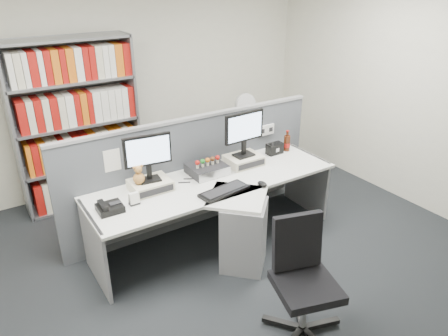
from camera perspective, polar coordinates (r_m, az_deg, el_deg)
ground at (r=4.12m, az=5.07°, el=-14.97°), size 5.50×5.50×0.00m
room_shell at (r=3.28m, az=6.26°, el=9.80°), size 5.04×5.54×2.72m
partition at (r=4.66m, az=-3.95°, el=-0.39°), size 3.00×0.08×1.27m
desk at (r=4.25m, az=0.40°, el=-5.94°), size 2.60×1.20×0.72m
monitor_riser_left at (r=4.14m, az=-9.88°, el=-2.28°), size 0.38×0.31×0.10m
monitor_riser_right at (r=4.62m, az=2.67°, el=1.09°), size 0.38×0.31×0.10m
monitor_left at (r=4.00m, az=-10.23°, el=1.86°), size 0.45×0.17×0.46m
monitor_right at (r=4.49m, az=2.74°, el=5.09°), size 0.48×0.16×0.49m
desktop_pc at (r=4.40m, az=-2.31°, el=-0.16°), size 0.37×0.33×0.10m
figurines at (r=4.35m, az=-2.22°, el=0.97°), size 0.29×0.05×0.09m
keyboard at (r=4.04m, az=0.02°, el=-3.12°), size 0.52×0.25×0.03m
mouse at (r=4.18m, az=5.18°, el=-2.15°), size 0.07×0.12×0.04m
desk_phone at (r=3.87m, az=-15.19°, el=-5.18°), size 0.22×0.20×0.09m
desk_calendar at (r=3.91m, az=-12.02°, el=-4.16°), size 0.10×0.07×0.12m
plush_toy at (r=4.04m, az=-11.42°, el=-1.04°), size 0.11×0.11×0.19m
speaker at (r=4.91m, az=6.83°, el=2.62°), size 0.19×0.11×0.13m
cola_bottle at (r=5.01m, az=8.46°, el=3.33°), size 0.08×0.08×0.25m
shelving_unit at (r=5.29m, az=-19.16°, el=5.24°), size 1.41×0.40×2.00m
filing_cabinet at (r=5.94m, az=2.71°, el=2.30°), size 0.45×0.61×0.70m
desk_fan at (r=5.72m, az=2.84°, el=8.28°), size 0.28×0.17×0.47m
office_chair at (r=3.41m, az=10.51°, el=-14.07°), size 0.64×0.64×0.96m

